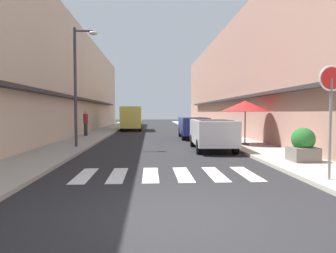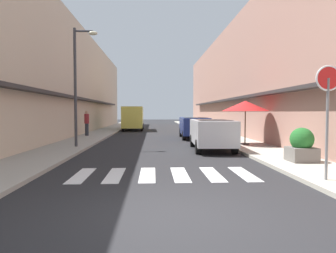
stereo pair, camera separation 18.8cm
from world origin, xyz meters
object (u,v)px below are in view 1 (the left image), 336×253
delivery_van (132,116)px  round_street_sign (331,92)px  cafe_umbrella (245,106)px  parked_car_mid (193,125)px  parked_car_near (212,131)px  street_lamp (79,75)px  pedestrian_walking_near (86,122)px  planter_corner (303,145)px

delivery_van → round_street_sign: 24.35m
cafe_umbrella → parked_car_mid: bearing=111.9°
parked_car_near → street_lamp: street_lamp is taller
parked_car_near → delivery_van: (-4.83, 16.35, 0.48)m
pedestrian_walking_near → parked_car_near: bearing=-113.2°
delivery_van → planter_corner: bearing=-70.8°
parked_car_near → parked_car_mid: 6.58m
parked_car_near → planter_corner: bearing=-60.9°
parked_car_mid → round_street_sign: (1.58, -13.71, 1.41)m
parked_car_near → street_lamp: 7.08m
parked_car_mid → planter_corner: 11.07m
parked_car_mid → planter_corner: size_ratio=3.80×
round_street_sign → pedestrian_walking_near: bearing=121.4°
delivery_van → planter_corner: delivery_van is taller
delivery_van → round_street_sign: size_ratio=1.88×
delivery_van → parked_car_near: bearing=-73.5°
round_street_sign → planter_corner: bearing=75.0°
parked_car_near → planter_corner: parked_car_near is taller
parked_car_mid → delivery_van: 10.91m
street_lamp → cafe_umbrella: (8.53, 0.61, -1.50)m
round_street_sign → street_lamp: size_ratio=0.49×
street_lamp → pedestrian_walking_near: (-1.17, 7.14, -2.56)m
delivery_van → parked_car_mid: bearing=-63.7°
delivery_van → planter_corner: size_ratio=4.62×
round_street_sign → planter_corner: (0.78, 2.89, -1.66)m
round_street_sign → street_lamp: 11.40m
parked_car_near → pedestrian_walking_near: bearing=133.7°
cafe_umbrella → street_lamp: bearing=-175.9°
parked_car_mid → cafe_umbrella: (2.06, -5.12, 1.22)m
delivery_van → street_lamp: (-1.64, -15.50, 2.24)m
round_street_sign → planter_corner: size_ratio=2.45×
parked_car_near → street_lamp: (-6.47, 0.85, 2.73)m
planter_corner → street_lamp: bearing=150.1°
cafe_umbrella → planter_corner: 5.89m
delivery_van → cafe_umbrella: size_ratio=2.16×
parked_car_mid → cafe_umbrella: 5.66m
delivery_van → round_street_sign: (6.41, -23.47, 0.93)m
street_lamp → cafe_umbrella: bearing=4.1°
cafe_umbrella → planter_corner: (0.29, -5.69, -1.48)m
round_street_sign → cafe_umbrella: bearing=86.8°
cafe_umbrella → pedestrian_walking_near: bearing=146.1°
delivery_van → pedestrian_walking_near: 8.83m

